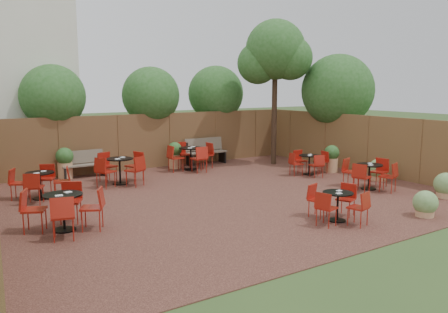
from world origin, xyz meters
TOP-DOWN VIEW (x-y plane):
  - ground at (0.00, 0.00)m, footprint 80.00×80.00m
  - courtyard_paving at (0.00, 0.00)m, footprint 12.00×10.00m
  - fence_back at (0.00, 5.00)m, footprint 12.00×0.08m
  - fence_right at (6.00, 0.00)m, footprint 0.08×10.00m
  - overhang_foliage at (-0.40, 2.75)m, footprint 15.67×10.44m
  - courtyard_tree at (4.47, 3.17)m, footprint 2.49×2.39m
  - park_bench_left at (-2.40, 4.62)m, footprint 1.42×0.47m
  - park_bench_right at (2.28, 4.63)m, footprint 1.62×0.55m
  - bistro_tables at (-0.28, 0.91)m, footprint 9.99×8.73m
  - planters at (-1.49, 3.87)m, footprint 10.87×4.53m
  - low_shrubs at (4.57, -2.74)m, footprint 3.01×3.79m

SIDE VIEW (x-z plane):
  - ground at x=0.00m, z-range 0.00..0.00m
  - courtyard_paving at x=0.00m, z-range 0.00..0.02m
  - low_shrubs at x=4.57m, z-range -0.01..0.69m
  - bistro_tables at x=-0.28m, z-range -0.01..0.92m
  - park_bench_left at x=-2.40m, z-range 0.03..0.91m
  - park_bench_right at x=2.28m, z-range 0.03..1.03m
  - planters at x=-1.49m, z-range 0.00..1.18m
  - fence_back at x=0.00m, z-range 0.00..2.00m
  - fence_right at x=6.00m, z-range 0.00..2.00m
  - overhang_foliage at x=-0.40m, z-range 1.32..4.07m
  - courtyard_tree at x=4.47m, z-range 1.43..6.86m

